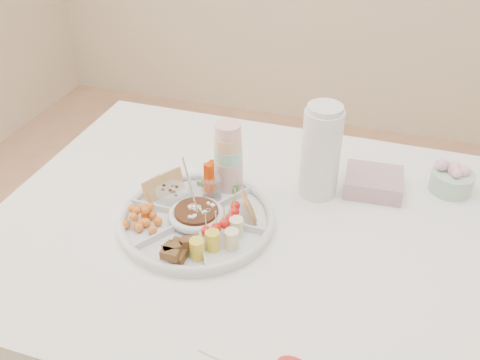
% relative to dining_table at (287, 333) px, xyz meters
% --- Properties ---
extents(dining_table, '(1.52, 1.02, 0.76)m').
position_rel_dining_table_xyz_m(dining_table, '(0.00, 0.00, 0.00)').
color(dining_table, white).
rests_on(dining_table, floor).
extents(party_tray, '(0.39, 0.39, 0.04)m').
position_rel_dining_table_xyz_m(party_tray, '(-0.24, -0.05, 0.40)').
color(party_tray, white).
rests_on(party_tray, dining_table).
extents(bean_dip, '(0.11, 0.11, 0.04)m').
position_rel_dining_table_xyz_m(bean_dip, '(-0.24, -0.05, 0.41)').
color(bean_dip, black).
rests_on(bean_dip, party_tray).
extents(tortillas, '(0.09, 0.09, 0.05)m').
position_rel_dining_table_xyz_m(tortillas, '(-0.12, 0.01, 0.42)').
color(tortillas, olive).
rests_on(tortillas, party_tray).
extents(carrot_cucumber, '(0.10, 0.10, 0.09)m').
position_rel_dining_table_xyz_m(carrot_cucumber, '(-0.23, 0.08, 0.44)').
color(carrot_cucumber, '#DD3B00').
rests_on(carrot_cucumber, party_tray).
extents(pita_raisins, '(0.12, 0.12, 0.07)m').
position_rel_dining_table_xyz_m(pita_raisins, '(-0.35, 0.02, 0.42)').
color(pita_raisins, tan).
rests_on(pita_raisins, party_tray).
extents(cherries, '(0.10, 0.10, 0.04)m').
position_rel_dining_table_xyz_m(cherries, '(-0.35, -0.11, 0.42)').
color(cherries, orange).
rests_on(cherries, party_tray).
extents(granola_chunks, '(0.11, 0.11, 0.05)m').
position_rel_dining_table_xyz_m(granola_chunks, '(-0.24, -0.18, 0.42)').
color(granola_chunks, '#4B361F').
rests_on(granola_chunks, party_tray).
extents(banana_tomato, '(0.11, 0.11, 0.09)m').
position_rel_dining_table_xyz_m(banana_tomato, '(-0.13, -0.12, 0.44)').
color(banana_tomato, '#D6D170').
rests_on(banana_tomato, party_tray).
extents(cup_stack, '(0.08, 0.08, 0.21)m').
position_rel_dining_table_xyz_m(cup_stack, '(-0.21, 0.11, 0.48)').
color(cup_stack, '#A9C0A0').
rests_on(cup_stack, dining_table).
extents(thermos, '(0.13, 0.13, 0.26)m').
position_rel_dining_table_xyz_m(thermos, '(0.02, 0.18, 0.51)').
color(thermos, silver).
rests_on(thermos, dining_table).
extents(flower_bowl, '(0.15, 0.15, 0.08)m').
position_rel_dining_table_xyz_m(flower_bowl, '(0.36, 0.30, 0.42)').
color(flower_bowl, '#8FCEAA').
rests_on(flower_bowl, dining_table).
extents(napkin_stack, '(0.16, 0.14, 0.05)m').
position_rel_dining_table_xyz_m(napkin_stack, '(0.16, 0.24, 0.40)').
color(napkin_stack, '#B9929D').
rests_on(napkin_stack, dining_table).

